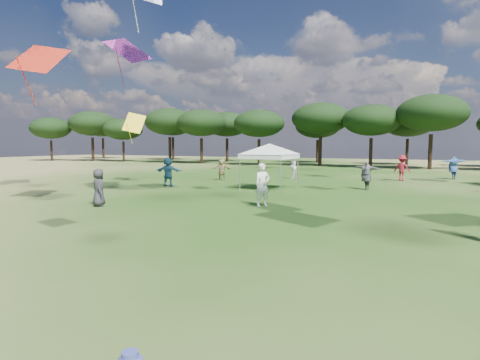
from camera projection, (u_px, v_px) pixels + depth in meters
The scene contains 3 objects.
tree_line at pixel (422, 118), 43.64m from camera, with size 108.78×17.63×7.77m.
tent_left at pixel (270, 146), 22.83m from camera, with size 5.39×5.39×2.92m.
festival_crowd at pixel (380, 175), 22.36m from camera, with size 29.55×22.15×1.86m.
Camera 1 is at (2.46, -0.95, 2.64)m, focal length 30.00 mm.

